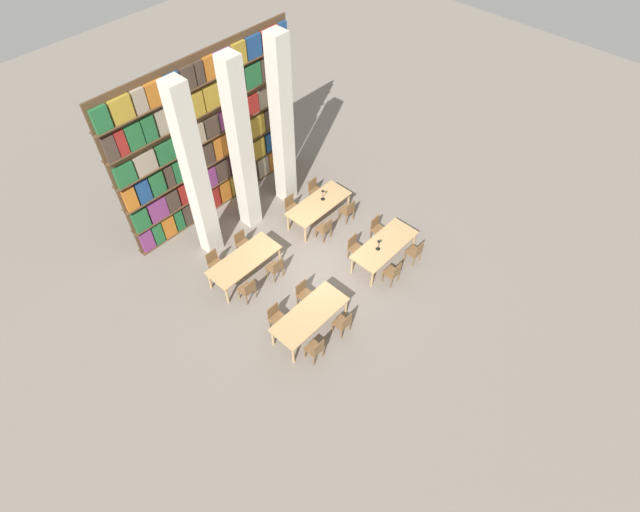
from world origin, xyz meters
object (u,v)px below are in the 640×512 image
(pillar_center, at_px, (241,150))
(chair_15, at_px, (315,190))
(chair_3, at_px, (304,293))
(desk_lamp_1, at_px, (323,193))
(chair_4, at_px, (393,273))
(chair_11, at_px, (243,242))
(chair_8, at_px, (248,289))
(reading_table_1, at_px, (385,246))
(chair_10, at_px, (276,268))
(reading_table_0, at_px, (310,315))
(chair_9, at_px, (215,262))
(chair_0, at_px, (316,349))
(chair_14, at_px, (348,210))
(chair_6, at_px, (415,252))
(chair_13, at_px, (292,206))
(chair_12, at_px, (325,228))
(chair_7, at_px, (377,228))
(chair_1, at_px, (276,317))
(reading_table_3, at_px, (319,205))
(chair_2, at_px, (343,323))
(desk_lamp_0, at_px, (379,243))
(chair_5, at_px, (355,247))
(reading_table_2, at_px, (244,261))
(pillar_left, at_px, (196,177))
(pillar_right, at_px, (282,125))

(pillar_center, relative_size, chair_15, 6.94)
(chair_3, height_order, desk_lamp_1, desk_lamp_1)
(chair_4, relative_size, chair_11, 1.00)
(chair_8, bearing_deg, reading_table_1, -26.56)
(chair_3, xyz_separation_m, chair_10, (0.10, 1.30, 0.00))
(reading_table_0, xyz_separation_m, chair_9, (-0.49, 3.60, -0.21))
(chair_0, distance_m, chair_14, 5.45)
(chair_6, xyz_separation_m, chair_8, (-4.58, 2.74, 0.00))
(chair_13, bearing_deg, desk_lamp_1, 135.90)
(chair_13, bearing_deg, chair_12, 90.00)
(reading_table_1, height_order, chair_14, chair_14)
(chair_12, bearing_deg, chair_7, -46.24)
(chair_7, relative_size, chair_13, 1.00)
(chair_1, relative_size, reading_table_3, 0.37)
(chair_2, height_order, desk_lamp_1, desk_lamp_1)
(pillar_center, bearing_deg, chair_7, -57.88)
(chair_9, height_order, chair_15, same)
(chair_9, xyz_separation_m, chair_12, (3.38, -1.50, 0.00))
(reading_table_0, xyz_separation_m, chair_3, (0.54, 0.77, -0.21))
(chair_14, bearing_deg, chair_10, -179.46)
(chair_4, bearing_deg, chair_12, 90.95)
(chair_3, relative_size, desk_lamp_0, 2.10)
(chair_1, relative_size, chair_13, 1.00)
(chair_2, distance_m, chair_10, 2.84)
(chair_5, distance_m, chair_13, 2.78)
(reading_table_2, xyz_separation_m, chair_10, (0.57, -0.77, -0.21))
(reading_table_2, xyz_separation_m, chair_13, (2.82, 0.80, -0.21))
(chair_5, height_order, chair_15, same)
(chair_10, bearing_deg, chair_3, -94.48)
(pillar_center, height_order, chair_4, pillar_center)
(reading_table_2, bearing_deg, desk_lamp_1, 0.93)
(pillar_center, bearing_deg, chair_8, -132.91)
(chair_6, xyz_separation_m, reading_table_3, (-0.66, 3.54, 0.21))
(reading_table_0, xyz_separation_m, chair_12, (2.89, 2.10, -0.21))
(chair_0, bearing_deg, pillar_left, 82.87)
(pillar_right, distance_m, chair_13, 2.75)
(chair_4, distance_m, chair_8, 4.39)
(chair_6, relative_size, reading_table_3, 0.37)
(pillar_left, height_order, desk_lamp_0, pillar_left)
(chair_0, relative_size, chair_5, 1.00)
(desk_lamp_0, relative_size, chair_12, 0.48)
(chair_0, height_order, chair_2, same)
(pillar_right, height_order, reading_table_2, pillar_right)
(chair_0, height_order, chair_13, same)
(pillar_right, distance_m, reading_table_0, 6.17)
(chair_15, bearing_deg, chair_12, 53.01)
(reading_table_3, height_order, chair_12, chair_12)
(chair_4, distance_m, chair_5, 1.53)
(pillar_left, height_order, chair_13, pillar_left)
(chair_0, distance_m, reading_table_2, 3.66)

